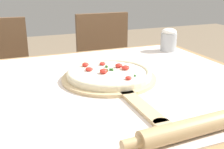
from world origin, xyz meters
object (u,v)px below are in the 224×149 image
(rolling_pin, at_px, (203,125))
(chair_right, at_px, (107,68))
(chair_left, at_px, (0,81))
(flour_cup, at_px, (169,40))
(pizza, at_px, (109,73))
(pizza_peel, at_px, (112,80))

(rolling_pin, distance_m, chair_right, 1.34)
(chair_left, distance_m, flour_cup, 1.06)
(pizza, bearing_deg, rolling_pin, -80.61)
(rolling_pin, bearing_deg, pizza, 99.39)
(rolling_pin, height_order, chair_right, chair_right)
(pizza_peel, xyz_separation_m, rolling_pin, (0.08, -0.43, 0.02))
(pizza_peel, height_order, flour_cup, flour_cup)
(pizza, distance_m, rolling_pin, 0.46)
(pizza_peel, bearing_deg, flour_cup, 35.91)
(pizza, bearing_deg, chair_right, 70.00)
(chair_left, xyz_separation_m, flour_cup, (0.86, -0.54, 0.30))
(pizza_peel, height_order, chair_left, chair_left)
(chair_right, bearing_deg, flour_cup, -73.66)
(pizza, relative_size, chair_left, 0.35)
(pizza_peel, relative_size, flour_cup, 4.86)
(pizza_peel, distance_m, flour_cup, 0.56)
(pizza_peel, distance_m, chair_right, 0.95)
(pizza_peel, relative_size, chair_left, 0.65)
(chair_right, relative_size, flour_cup, 7.46)
(pizza, height_order, rolling_pin, pizza)
(rolling_pin, bearing_deg, chair_right, 79.91)
(rolling_pin, height_order, chair_left, chair_left)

